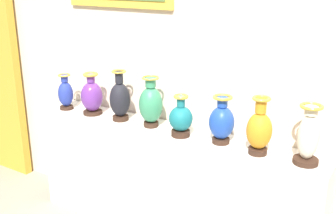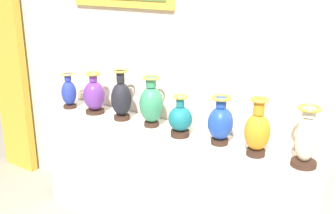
% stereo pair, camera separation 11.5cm
% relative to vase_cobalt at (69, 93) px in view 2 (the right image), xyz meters
% --- Properties ---
extents(display_shelf, '(2.40, 0.34, 0.92)m').
position_rel_vase_cobalt_xyz_m(display_shelf, '(1.01, 0.05, -0.60)').
color(display_shelf, silver).
rests_on(display_shelf, ground_plane).
extents(back_wall, '(4.76, 0.14, 2.66)m').
position_rel_vase_cobalt_xyz_m(back_wall, '(1.00, 0.28, 0.29)').
color(back_wall, beige).
rests_on(back_wall, ground_plane).
extents(curtain_gold, '(0.44, 0.08, 2.01)m').
position_rel_vase_cobalt_xyz_m(curtain_gold, '(-1.05, 0.16, -0.06)').
color(curtain_gold, gold).
rests_on(curtain_gold, ground_plane).
extents(vase_cobalt, '(0.13, 0.13, 0.31)m').
position_rel_vase_cobalt_xyz_m(vase_cobalt, '(0.00, 0.00, 0.00)').
color(vase_cobalt, '#382319').
rests_on(vase_cobalt, display_shelf).
extents(vase_violet, '(0.18, 0.18, 0.35)m').
position_rel_vase_cobalt_xyz_m(vase_violet, '(0.28, 0.02, 0.02)').
color(vase_violet, '#382319').
rests_on(vase_violet, display_shelf).
extents(vase_onyx, '(0.16, 0.16, 0.41)m').
position_rel_vase_cobalt_xyz_m(vase_onyx, '(0.57, 0.03, 0.04)').
color(vase_onyx, '#382319').
rests_on(vase_onyx, display_shelf).
extents(vase_jade, '(0.18, 0.18, 0.39)m').
position_rel_vase_cobalt_xyz_m(vase_jade, '(0.86, 0.04, 0.04)').
color(vase_jade, '#382319').
rests_on(vase_jade, display_shelf).
extents(vase_teal, '(0.17, 0.17, 0.31)m').
position_rel_vase_cobalt_xyz_m(vase_teal, '(1.15, -0.00, -0.01)').
color(vase_teal, '#382319').
rests_on(vase_teal, display_shelf).
extents(vase_sapphire, '(0.18, 0.18, 0.34)m').
position_rel_vase_cobalt_xyz_m(vase_sapphire, '(1.46, 0.04, 0.02)').
color(vase_sapphire, '#382319').
rests_on(vase_sapphire, display_shelf).
extents(vase_amber, '(0.17, 0.17, 0.39)m').
position_rel_vase_cobalt_xyz_m(vase_amber, '(1.74, 0.00, 0.03)').
color(vase_amber, '#382319').
rests_on(vase_amber, display_shelf).
extents(vase_ivory, '(0.16, 0.16, 0.38)m').
position_rel_vase_cobalt_xyz_m(vase_ivory, '(2.04, 0.02, 0.04)').
color(vase_ivory, '#382319').
rests_on(vase_ivory, display_shelf).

